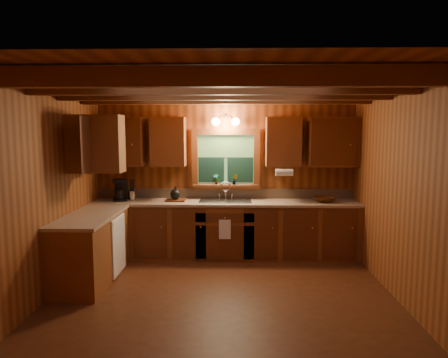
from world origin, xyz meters
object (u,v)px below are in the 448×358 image
(coffee_maker, at_px, (120,190))
(sink, at_px, (225,204))
(cutting_board, at_px, (175,200))
(wicker_basket, at_px, (324,199))

(coffee_maker, bearing_deg, sink, -25.31)
(sink, height_order, cutting_board, sink)
(coffee_maker, height_order, cutting_board, coffee_maker)
(sink, relative_size, cutting_board, 2.70)
(coffee_maker, height_order, wicker_basket, coffee_maker)
(sink, xyz_separation_m, coffee_maker, (-1.69, 0.03, 0.21))
(sink, height_order, wicker_basket, sink)
(sink, xyz_separation_m, cutting_board, (-0.80, -0.02, 0.06))
(sink, bearing_deg, wicker_basket, -1.51)
(wicker_basket, bearing_deg, coffee_maker, 178.80)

